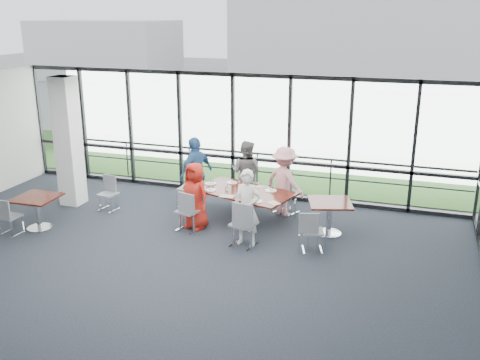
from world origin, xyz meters
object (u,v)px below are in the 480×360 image
(diner_far_left, at_px, (246,173))
(chair_main_nr, at_px, (244,224))
(structural_column, at_px, (68,142))
(diner_end, at_px, (196,173))
(chair_spare_la, at_px, (10,216))
(chair_main_nl, at_px, (188,211))
(chair_main_fl, at_px, (248,185))
(chair_main_end, at_px, (189,188))
(side_table_left, at_px, (37,202))
(chair_spare_r, at_px, (313,231))
(chair_spare_lb, at_px, (108,194))
(diner_near_left, at_px, (195,196))
(side_table_right, at_px, (330,207))
(diner_near_right, at_px, (247,208))
(diner_far_right, at_px, (284,181))
(chair_main_fr, at_px, (287,194))
(main_table, at_px, (244,195))

(diner_far_left, xyz_separation_m, chair_main_nr, (0.73, -2.46, -0.33))
(structural_column, xyz_separation_m, diner_end, (3.12, 0.64, -0.70))
(chair_spare_la, bearing_deg, chair_main_nl, 24.17)
(chair_main_fl, bearing_deg, structural_column, 33.02)
(chair_main_end, bearing_deg, chair_spare_la, -42.35)
(diner_far_left, distance_m, chair_main_nl, 2.19)
(side_table_left, relative_size, chair_spare_r, 1.07)
(chair_main_nl, relative_size, chair_spare_lb, 1.10)
(diner_near_left, xyz_separation_m, chair_main_end, (-0.68, 1.21, -0.28))
(side_table_right, distance_m, diner_end, 3.42)
(chair_spare_la, bearing_deg, chair_spare_r, 13.44)
(side_table_left, xyz_separation_m, chair_spare_lb, (0.85, 1.51, -0.22))
(diner_near_left, bearing_deg, chair_main_nl, -97.08)
(diner_near_right, distance_m, diner_far_left, 2.48)
(chair_spare_r, bearing_deg, chair_main_nl, 158.77)
(structural_column, distance_m, chair_main_nr, 5.16)
(diner_end, bearing_deg, chair_spare_r, 84.98)
(chair_main_end, relative_size, chair_spare_la, 1.16)
(side_table_right, xyz_separation_m, diner_near_right, (-1.54, -1.09, 0.17))
(diner_near_left, xyz_separation_m, chair_spare_lb, (-2.47, 0.36, -0.35))
(diner_far_right, relative_size, chair_main_end, 1.73)
(structural_column, xyz_separation_m, diner_near_right, (4.95, -1.03, -0.79))
(structural_column, height_order, chair_spare_r, structural_column)
(chair_main_end, bearing_deg, chair_spare_r, 69.58)
(chair_main_fr, bearing_deg, chair_main_nl, 70.15)
(diner_far_left, distance_m, chair_main_fr, 1.21)
(chair_main_nl, xyz_separation_m, chair_main_fl, (0.71, 2.11, 0.04))
(side_table_left, distance_m, diner_far_right, 5.63)
(chair_main_nl, distance_m, chair_main_fr, 2.51)
(diner_near_left, height_order, diner_far_right, diner_far_right)
(chair_spare_la, bearing_deg, chair_main_end, 45.71)
(side_table_left, distance_m, side_table_right, 6.46)
(diner_near_right, bearing_deg, chair_spare_la, -162.29)
(diner_near_left, bearing_deg, chair_spare_lb, -168.04)
(diner_far_left, xyz_separation_m, chair_main_end, (-1.28, -0.65, -0.34))
(side_table_right, height_order, diner_near_left, diner_near_left)
(side_table_right, height_order, diner_end, diner_end)
(structural_column, xyz_separation_m, diner_near_left, (3.58, -0.53, -0.84))
(diner_near_left, height_order, diner_end, diner_end)
(diner_far_left, relative_size, chair_main_nl, 1.80)
(structural_column, distance_m, chair_spare_lb, 1.64)
(chair_spare_r, bearing_deg, diner_far_left, 116.30)
(diner_end, bearing_deg, chair_spare_lb, -47.35)
(main_table, height_order, diner_near_left, diner_near_left)
(side_table_right, bearing_deg, chair_spare_lb, -177.58)
(diner_far_left, relative_size, chair_spare_r, 1.92)
(diner_far_right, relative_size, chair_main_nl, 1.82)
(chair_main_nl, distance_m, chair_spare_lb, 2.44)
(main_table, xyz_separation_m, chair_main_end, (-1.60, 0.51, -0.17))
(main_table, height_order, chair_main_nr, chair_main_nr)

